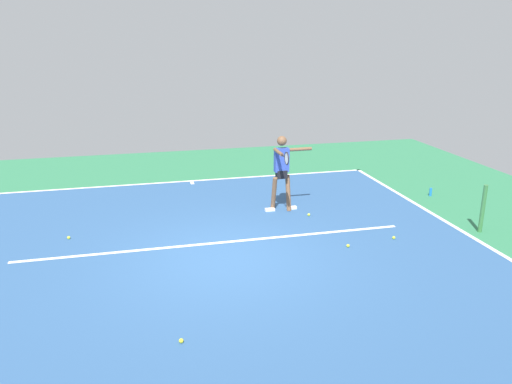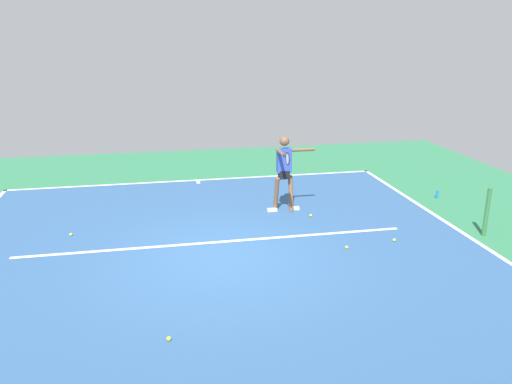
{
  "view_description": "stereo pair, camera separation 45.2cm",
  "coord_description": "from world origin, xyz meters",
  "px_view_note": "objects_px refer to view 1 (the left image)",
  "views": [
    {
      "loc": [
        1.52,
        8.84,
        4.14
      ],
      "look_at": [
        -0.92,
        -1.2,
        0.9
      ],
      "focal_mm": 35.42,
      "sensor_mm": 36.0,
      "label": 1
    },
    {
      "loc": [
        1.08,
        8.93,
        4.14
      ],
      "look_at": [
        -0.92,
        -1.2,
        0.9
      ],
      "focal_mm": 35.42,
      "sensor_mm": 36.0,
      "label": 2
    }
  ],
  "objects_px": {
    "net_post": "(483,209)",
    "tennis_ball_centre_court": "(309,215)",
    "tennis_ball_far_corner": "(69,238)",
    "tennis_ball_near_service_line": "(394,238)",
    "tennis_ball_near_player": "(348,246)",
    "tennis_ball_by_baseline": "(181,341)",
    "water_bottle": "(431,192)",
    "tennis_player": "(282,168)"
  },
  "relations": [
    {
      "from": "water_bottle",
      "to": "net_post",
      "type": "bearing_deg",
      "value": 81.55
    },
    {
      "from": "tennis_ball_by_baseline",
      "to": "water_bottle",
      "type": "bearing_deg",
      "value": -143.98
    },
    {
      "from": "net_post",
      "to": "tennis_ball_by_baseline",
      "type": "bearing_deg",
      "value": 21.33
    },
    {
      "from": "tennis_ball_by_baseline",
      "to": "net_post",
      "type": "bearing_deg",
      "value": -158.67
    },
    {
      "from": "tennis_ball_centre_court",
      "to": "tennis_ball_far_corner",
      "type": "relative_size",
      "value": 1.0
    },
    {
      "from": "tennis_ball_by_baseline",
      "to": "water_bottle",
      "type": "xyz_separation_m",
      "value": [
        -7.15,
        -5.2,
        0.08
      ]
    },
    {
      "from": "tennis_player",
      "to": "tennis_ball_near_service_line",
      "type": "xyz_separation_m",
      "value": [
        -1.79,
        2.3,
        -1.05
      ]
    },
    {
      "from": "net_post",
      "to": "tennis_ball_far_corner",
      "type": "relative_size",
      "value": 16.21
    },
    {
      "from": "net_post",
      "to": "water_bottle",
      "type": "xyz_separation_m",
      "value": [
        -0.38,
        -2.55,
        -0.43
      ]
    },
    {
      "from": "tennis_ball_centre_court",
      "to": "tennis_ball_near_player",
      "type": "relative_size",
      "value": 1.0
    },
    {
      "from": "net_post",
      "to": "tennis_ball_far_corner",
      "type": "xyz_separation_m",
      "value": [
        8.71,
        -1.69,
        -0.5
      ]
    },
    {
      "from": "tennis_ball_centre_court",
      "to": "tennis_ball_by_baseline",
      "type": "relative_size",
      "value": 1.0
    },
    {
      "from": "tennis_ball_far_corner",
      "to": "water_bottle",
      "type": "distance_m",
      "value": 9.13
    },
    {
      "from": "net_post",
      "to": "tennis_ball_near_player",
      "type": "xyz_separation_m",
      "value": [
        3.14,
        0.1,
        -0.5
      ]
    },
    {
      "from": "tennis_ball_near_service_line",
      "to": "tennis_ball_by_baseline",
      "type": "height_order",
      "value": "same"
    },
    {
      "from": "tennis_ball_far_corner",
      "to": "tennis_ball_near_player",
      "type": "relative_size",
      "value": 1.0
    },
    {
      "from": "tennis_ball_near_service_line",
      "to": "tennis_ball_by_baseline",
      "type": "distance_m",
      "value": 5.45
    },
    {
      "from": "tennis_ball_far_corner",
      "to": "tennis_ball_by_baseline",
      "type": "xyz_separation_m",
      "value": [
        -1.94,
        4.33,
        0.0
      ]
    },
    {
      "from": "net_post",
      "to": "water_bottle",
      "type": "relative_size",
      "value": 4.86
    },
    {
      "from": "net_post",
      "to": "tennis_ball_far_corner",
      "type": "distance_m",
      "value": 8.88
    },
    {
      "from": "tennis_ball_centre_court",
      "to": "tennis_ball_by_baseline",
      "type": "bearing_deg",
      "value": 52.3
    },
    {
      "from": "tennis_player",
      "to": "water_bottle",
      "type": "height_order",
      "value": "tennis_player"
    },
    {
      "from": "tennis_player",
      "to": "tennis_ball_by_baseline",
      "type": "distance_m",
      "value": 5.9
    },
    {
      "from": "net_post",
      "to": "tennis_ball_by_baseline",
      "type": "relative_size",
      "value": 16.21
    },
    {
      "from": "tennis_ball_near_player",
      "to": "tennis_ball_by_baseline",
      "type": "height_order",
      "value": "same"
    },
    {
      "from": "tennis_player",
      "to": "water_bottle",
      "type": "distance_m",
      "value": 4.32
    },
    {
      "from": "tennis_player",
      "to": "tennis_ball_near_player",
      "type": "relative_size",
      "value": 28.19
    },
    {
      "from": "tennis_ball_by_baseline",
      "to": "water_bottle",
      "type": "height_order",
      "value": "water_bottle"
    },
    {
      "from": "tennis_player",
      "to": "water_bottle",
      "type": "xyz_separation_m",
      "value": [
        -4.21,
        -0.19,
        -0.97
      ]
    },
    {
      "from": "net_post",
      "to": "tennis_ball_centre_court",
      "type": "relative_size",
      "value": 16.21
    },
    {
      "from": "tennis_ball_far_corner",
      "to": "tennis_ball_near_player",
      "type": "distance_m",
      "value": 5.85
    },
    {
      "from": "net_post",
      "to": "tennis_ball_near_player",
      "type": "distance_m",
      "value": 3.18
    },
    {
      "from": "net_post",
      "to": "tennis_ball_far_corner",
      "type": "height_order",
      "value": "net_post"
    },
    {
      "from": "tennis_ball_centre_court",
      "to": "water_bottle",
      "type": "distance_m",
      "value": 3.75
    },
    {
      "from": "tennis_player",
      "to": "tennis_ball_by_baseline",
      "type": "bearing_deg",
      "value": 59.11
    },
    {
      "from": "tennis_ball_near_player",
      "to": "tennis_ball_far_corner",
      "type": "bearing_deg",
      "value": -17.82
    },
    {
      "from": "tennis_ball_near_service_line",
      "to": "water_bottle",
      "type": "bearing_deg",
      "value": -134.12
    },
    {
      "from": "net_post",
      "to": "water_bottle",
      "type": "height_order",
      "value": "net_post"
    },
    {
      "from": "tennis_ball_far_corner",
      "to": "tennis_ball_near_service_line",
      "type": "relative_size",
      "value": 1.0
    },
    {
      "from": "tennis_ball_near_service_line",
      "to": "water_bottle",
      "type": "height_order",
      "value": "water_bottle"
    },
    {
      "from": "tennis_ball_by_baseline",
      "to": "tennis_ball_near_player",
      "type": "bearing_deg",
      "value": -144.94
    },
    {
      "from": "tennis_ball_centre_court",
      "to": "tennis_ball_near_player",
      "type": "bearing_deg",
      "value": 94.73
    }
  ]
}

